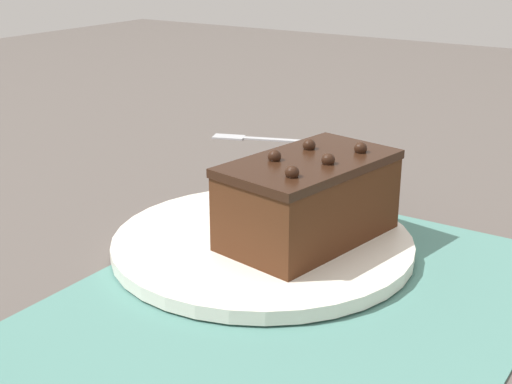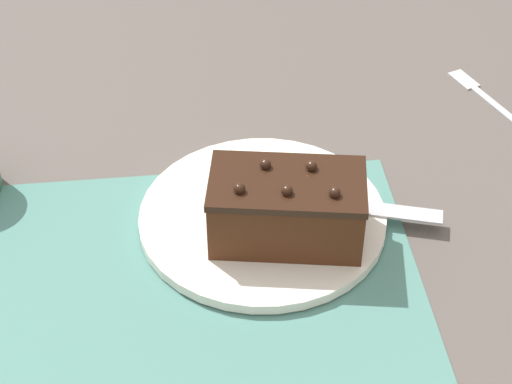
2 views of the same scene
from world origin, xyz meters
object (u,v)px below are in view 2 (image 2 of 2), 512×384
Objects in this scene: serving_knife at (312,199)px; dessert_fork at (481,93)px; chocolate_cake at (287,207)px; cake_plate at (262,217)px.

dessert_fork is (-0.27, -0.21, -0.02)m from serving_knife.
dessert_fork is (-0.30, -0.26, -0.05)m from chocolate_cake.
chocolate_cake reaches higher than cake_plate.
cake_plate is 0.06m from chocolate_cake.
serving_knife is 1.47× the size of dessert_fork.
cake_plate is 0.39m from dessert_fork.
serving_knife is at bearing -168.36° from cake_plate.
dessert_fork is at bearing -145.46° from cake_plate.
cake_plate is 1.29× the size of serving_knife.
chocolate_cake is at bearing 121.40° from cake_plate.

